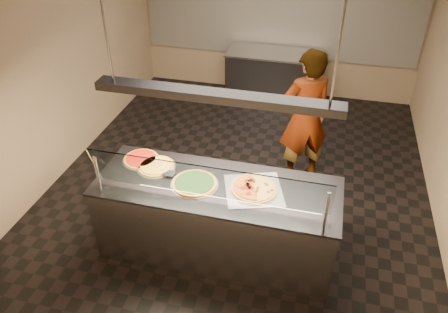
% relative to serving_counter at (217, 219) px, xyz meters
% --- Properties ---
extents(ground, '(5.00, 6.00, 0.02)m').
position_rel_serving_counter_xyz_m(ground, '(-0.02, 1.32, -0.48)').
color(ground, black).
rests_on(ground, ground).
extents(wall_back, '(5.00, 0.02, 3.00)m').
position_rel_serving_counter_xyz_m(wall_back, '(-0.02, 4.33, 1.03)').
color(wall_back, tan).
rests_on(wall_back, ground).
extents(wall_front, '(5.00, 0.02, 3.00)m').
position_rel_serving_counter_xyz_m(wall_front, '(-0.02, -1.69, 1.03)').
color(wall_front, tan).
rests_on(wall_front, ground).
extents(wall_left, '(0.02, 6.00, 3.00)m').
position_rel_serving_counter_xyz_m(wall_left, '(-2.53, 1.32, 1.03)').
color(wall_left, tan).
rests_on(wall_left, ground).
extents(tile_band, '(4.90, 0.02, 1.20)m').
position_rel_serving_counter_xyz_m(tile_band, '(-0.02, 4.30, 0.83)').
color(tile_band, silver).
rests_on(tile_band, wall_back).
extents(serving_counter, '(2.54, 0.94, 0.93)m').
position_rel_serving_counter_xyz_m(serving_counter, '(0.00, 0.00, 0.00)').
color(serving_counter, '#B7B7BC').
rests_on(serving_counter, ground).
extents(sneeze_guard, '(2.30, 0.18, 0.54)m').
position_rel_serving_counter_xyz_m(sneeze_guard, '(0.00, -0.34, 0.76)').
color(sneeze_guard, '#B7B7BC').
rests_on(sneeze_guard, serving_counter).
extents(perforated_tray, '(0.71, 0.71, 0.01)m').
position_rel_serving_counter_xyz_m(perforated_tray, '(0.38, 0.02, 0.47)').
color(perforated_tray, silver).
rests_on(perforated_tray, serving_counter).
extents(half_pizza_pepperoni, '(0.37, 0.52, 0.05)m').
position_rel_serving_counter_xyz_m(half_pizza_pepperoni, '(0.27, 0.02, 0.50)').
color(half_pizza_pepperoni, '#956321').
rests_on(half_pizza_pepperoni, perforated_tray).
extents(half_pizza_sausage, '(0.37, 0.52, 0.04)m').
position_rel_serving_counter_xyz_m(half_pizza_sausage, '(0.50, 0.02, 0.49)').
color(half_pizza_sausage, '#956321').
rests_on(half_pizza_sausage, perforated_tray).
extents(pizza_spinach, '(0.50, 0.50, 0.03)m').
position_rel_serving_counter_xyz_m(pizza_spinach, '(-0.23, -0.04, 0.48)').
color(pizza_spinach, silver).
rests_on(pizza_spinach, serving_counter).
extents(pizza_cheese, '(0.42, 0.42, 0.03)m').
position_rel_serving_counter_xyz_m(pizza_cheese, '(-0.73, 0.15, 0.48)').
color(pizza_cheese, silver).
rests_on(pizza_cheese, serving_counter).
extents(pizza_tomato, '(0.41, 0.41, 0.03)m').
position_rel_serving_counter_xyz_m(pizza_tomato, '(-0.94, 0.24, 0.48)').
color(pizza_tomato, silver).
rests_on(pizza_tomato, serving_counter).
extents(pizza_spatula, '(0.18, 0.23, 0.02)m').
position_rel_serving_counter_xyz_m(pizza_spatula, '(-0.60, 0.11, 0.49)').
color(pizza_spatula, '#B7B7BC').
rests_on(pizza_spatula, pizza_spinach).
extents(prep_table, '(1.65, 0.74, 0.93)m').
position_rel_serving_counter_xyz_m(prep_table, '(0.00, 3.87, 0.00)').
color(prep_table, '#313135').
rests_on(prep_table, ground).
extents(worker, '(0.81, 0.71, 1.86)m').
position_rel_serving_counter_xyz_m(worker, '(0.74, 1.65, 0.47)').
color(worker, '#403E4C').
rests_on(worker, ground).
extents(heat_lamp_housing, '(2.30, 0.18, 0.08)m').
position_rel_serving_counter_xyz_m(heat_lamp_housing, '(0.00, 0.00, 1.48)').
color(heat_lamp_housing, '#313135').
rests_on(heat_lamp_housing, ceiling).
extents(lamp_rod_left, '(0.02, 0.02, 1.01)m').
position_rel_serving_counter_xyz_m(lamp_rod_left, '(-1.00, 0.00, 2.03)').
color(lamp_rod_left, '#B7B7BC').
rests_on(lamp_rod_left, ceiling).
extents(lamp_rod_right, '(0.02, 0.02, 1.01)m').
position_rel_serving_counter_xyz_m(lamp_rod_right, '(1.00, 0.00, 2.03)').
color(lamp_rod_right, '#B7B7BC').
rests_on(lamp_rod_right, ceiling).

